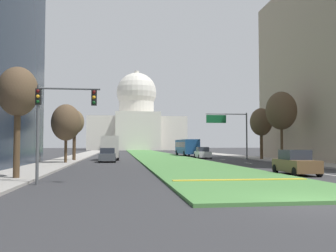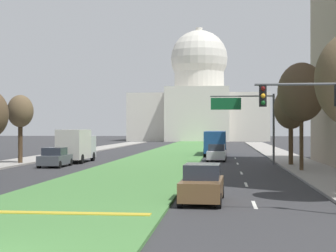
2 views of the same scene
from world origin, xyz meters
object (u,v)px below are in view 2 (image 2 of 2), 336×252
at_px(traffic_light_near_right, 316,116).
at_px(street_tree_right_far, 291,109).
at_px(capitol_building, 199,100).
at_px(street_tree_right_mid, 301,92).
at_px(street_tree_left_far, 20,112).
at_px(overhead_guide_sign, 249,114).
at_px(city_bus, 215,141).
at_px(sedan_midblock, 55,158).
at_px(sedan_distant, 217,153).
at_px(sedan_lead_stopped, 202,184).
at_px(box_truck_delivery, 76,145).

relative_size(traffic_light_near_right, street_tree_right_far, 0.75).
relative_size(capitol_building, street_tree_right_mid, 4.34).
distance_m(street_tree_right_mid, street_tree_left_far, 25.20).
bearing_deg(capitol_building, overhead_guide_sign, -84.50).
xyz_separation_m(overhead_guide_sign, city_bus, (-3.33, 15.86, -2.89)).
xyz_separation_m(sedan_midblock, sedan_distant, (13.71, 9.61, 0.01)).
bearing_deg(city_bus, capitol_building, 94.14).
relative_size(capitol_building, overhead_guide_sign, 5.55).
bearing_deg(street_tree_right_far, street_tree_left_far, -179.22).
distance_m(sedan_lead_stopped, box_truck_delivery, 29.28).
relative_size(street_tree_right_far, box_truck_delivery, 1.09).
height_order(street_tree_right_far, city_bus, street_tree_right_far).
distance_m(capitol_building, street_tree_left_far, 94.88).
distance_m(street_tree_left_far, street_tree_right_far, 24.48).
bearing_deg(sedan_distant, street_tree_left_far, -159.05).
bearing_deg(street_tree_right_far, traffic_light_near_right, -95.13).
height_order(traffic_light_near_right, sedan_distant, traffic_light_near_right).
distance_m(sedan_midblock, sedan_distant, 16.74).
height_order(overhead_guide_sign, box_truck_delivery, overhead_guide_sign).
height_order(capitol_building, city_bus, capitol_building).
distance_m(overhead_guide_sign, street_tree_right_far, 4.11).
distance_m(sedan_midblock, box_truck_delivery, 6.03).
distance_m(traffic_light_near_right, street_tree_right_mid, 19.98).
xyz_separation_m(overhead_guide_sign, street_tree_right_far, (3.52, -2.08, 0.39)).
relative_size(traffic_light_near_right, sedan_distant, 1.17).
relative_size(sedan_midblock, city_bus, 0.38).
bearing_deg(capitol_building, sedan_lead_stopped, -87.32).
bearing_deg(street_tree_right_mid, capitol_building, 97.04).
height_order(street_tree_left_far, sedan_lead_stopped, street_tree_left_far).
height_order(street_tree_right_far, box_truck_delivery, street_tree_right_far).
distance_m(overhead_guide_sign, box_truck_delivery, 16.88).
xyz_separation_m(traffic_light_near_right, street_tree_right_far, (2.33, 25.93, 1.26)).
bearing_deg(street_tree_right_mid, sedan_distant, 117.29).
xyz_separation_m(capitol_building, street_tree_right_far, (12.32, -93.56, -5.87)).
height_order(street_tree_right_mid, street_tree_left_far, street_tree_right_mid).
height_order(street_tree_left_far, street_tree_right_far, street_tree_right_far).
xyz_separation_m(street_tree_right_mid, sedan_midblock, (-20.28, 3.12, -5.26)).
height_order(street_tree_right_mid, box_truck_delivery, street_tree_right_mid).
relative_size(street_tree_right_far, city_bus, 0.63).
height_order(street_tree_right_far, sedan_lead_stopped, street_tree_right_far).
height_order(traffic_light_near_right, street_tree_right_far, street_tree_right_far).
xyz_separation_m(overhead_guide_sign, sedan_distant, (-3.04, 4.44, -3.86)).
bearing_deg(sedan_lead_stopped, street_tree_left_far, 127.60).
relative_size(traffic_light_near_right, street_tree_right_mid, 0.62).
bearing_deg(sedan_distant, traffic_light_near_right, -82.56).
height_order(sedan_distant, city_bus, city_bus).
distance_m(street_tree_right_far, sedan_distant, 10.18).
bearing_deg(traffic_light_near_right, box_truck_delivery, 121.70).
bearing_deg(sedan_lead_stopped, overhead_guide_sign, 82.50).
xyz_separation_m(capitol_building, sedan_distant, (5.76, -87.04, -10.12)).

